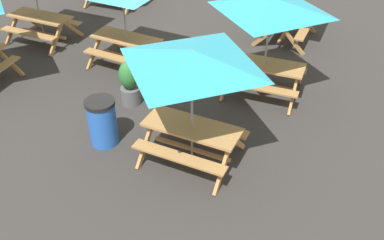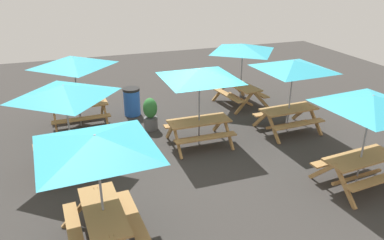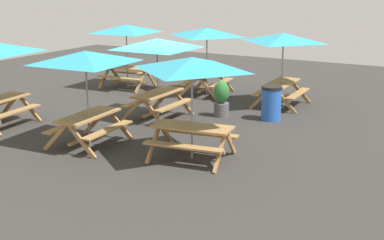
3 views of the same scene
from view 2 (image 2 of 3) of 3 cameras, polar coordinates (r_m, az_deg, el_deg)
name	(u,v)px [view 2 (image 2 of 3)]	position (r m, az deg, el deg)	size (l,w,h in m)	color
ground_plane	(192,149)	(10.82, -0.01, -4.46)	(24.90, 24.90, 0.00)	#33302D
picnic_table_0	(74,67)	(12.25, -17.56, 7.75)	(2.07, 2.07, 2.34)	#A87A44
picnic_table_1	(96,151)	(6.67, -14.37, -4.61)	(2.82, 2.82, 2.34)	#A87A44
picnic_table_2	(243,52)	(13.74, 7.71, 10.20)	(2.26, 2.26, 2.34)	#A87A44
picnic_table_3	(371,108)	(9.21, 25.60, 1.60)	(2.82, 2.82, 2.34)	#A87A44
picnic_table_4	(65,97)	(9.50, -18.82, 3.29)	(2.22, 2.22, 2.34)	#A87A44
picnic_table_5	(199,79)	(10.40, 1.14, 6.21)	(2.83, 2.83, 2.34)	#A87A44
picnic_table_6	(293,70)	(11.69, 15.15, 7.32)	(2.82, 2.82, 2.34)	#A87A44
trash_bin_blue	(132,102)	(13.20, -9.15, 2.80)	(0.59, 0.59, 0.98)	blue
potted_plant_0	(150,114)	(11.95, -6.36, 0.96)	(0.45, 0.45, 1.06)	#59595B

